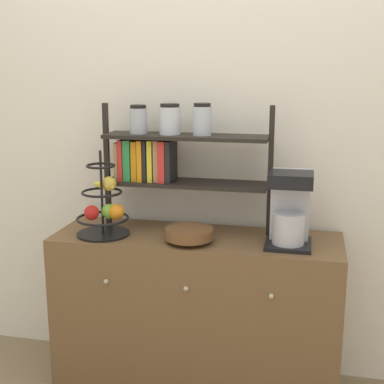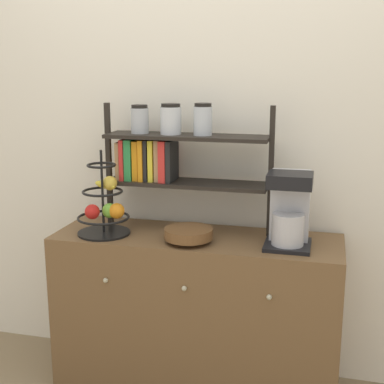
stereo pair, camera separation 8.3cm
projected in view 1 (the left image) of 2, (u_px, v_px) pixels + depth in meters
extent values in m
cube|color=silver|center=(208.00, 124.00, 2.70)|extent=(7.00, 0.05, 2.60)
cube|color=brown|center=(196.00, 312.00, 2.65)|extent=(1.38, 0.44, 0.79)
sphere|color=#B2AD8C|center=(106.00, 281.00, 2.46)|extent=(0.02, 0.02, 0.02)
sphere|color=#B2AD8C|center=(186.00, 289.00, 2.39)|extent=(0.02, 0.02, 0.02)
sphere|color=#B2AD8C|center=(271.00, 296.00, 2.31)|extent=(0.02, 0.02, 0.02)
cube|color=black|center=(288.00, 244.00, 2.42)|extent=(0.21, 0.22, 0.02)
cube|color=#B7B7BC|center=(290.00, 204.00, 2.44)|extent=(0.17, 0.09, 0.32)
cylinder|color=#B7B7BC|center=(289.00, 228.00, 2.39)|extent=(0.14, 0.14, 0.14)
cube|color=black|center=(291.00, 179.00, 2.34)|extent=(0.19, 0.17, 0.06)
cylinder|color=black|center=(103.00, 234.00, 2.59)|extent=(0.25, 0.25, 0.01)
cylinder|color=black|center=(102.00, 192.00, 2.54)|extent=(0.01, 0.01, 0.40)
torus|color=black|center=(103.00, 218.00, 2.57)|extent=(0.25, 0.25, 0.01)
torus|color=black|center=(102.00, 192.00, 2.54)|extent=(0.20, 0.20, 0.01)
torus|color=black|center=(101.00, 166.00, 2.51)|extent=(0.14, 0.14, 0.01)
sphere|color=red|center=(92.00, 213.00, 2.53)|extent=(0.07, 0.07, 0.07)
sphere|color=#6BAD33|center=(109.00, 211.00, 2.56)|extent=(0.07, 0.07, 0.07)
sphere|color=orange|center=(116.00, 212.00, 2.54)|extent=(0.08, 0.08, 0.08)
ellipsoid|color=yellow|center=(104.00, 185.00, 2.59)|extent=(0.15, 0.11, 0.04)
sphere|color=gold|center=(109.00, 184.00, 2.56)|extent=(0.07, 0.07, 0.07)
cylinder|color=brown|center=(189.00, 240.00, 2.47)|extent=(0.12, 0.12, 0.02)
cylinder|color=brown|center=(189.00, 233.00, 2.46)|extent=(0.22, 0.22, 0.05)
cube|color=black|center=(107.00, 165.00, 2.69)|extent=(0.02, 0.02, 0.62)
cube|color=black|center=(270.00, 172.00, 2.52)|extent=(0.02, 0.02, 0.62)
cube|color=black|center=(186.00, 183.00, 2.62)|extent=(0.79, 0.20, 0.02)
cube|color=black|center=(186.00, 137.00, 2.57)|extent=(0.79, 0.20, 0.02)
cube|color=tan|center=(120.00, 160.00, 2.67)|extent=(0.02, 0.13, 0.19)
cube|color=red|center=(125.00, 159.00, 2.66)|extent=(0.02, 0.15, 0.20)
cube|color=#2D8C47|center=(131.00, 159.00, 2.65)|extent=(0.03, 0.14, 0.20)
cube|color=orange|center=(137.00, 160.00, 2.65)|extent=(0.03, 0.13, 0.19)
cube|color=orange|center=(143.00, 160.00, 2.64)|extent=(0.02, 0.15, 0.20)
cube|color=black|center=(148.00, 160.00, 2.64)|extent=(0.02, 0.14, 0.20)
cube|color=yellow|center=(153.00, 160.00, 2.63)|extent=(0.02, 0.14, 0.20)
cube|color=tan|center=(159.00, 160.00, 2.62)|extent=(0.02, 0.12, 0.20)
cube|color=red|center=(165.00, 160.00, 2.62)|extent=(0.03, 0.16, 0.20)
cube|color=black|center=(171.00, 161.00, 2.61)|extent=(0.02, 0.16, 0.20)
cylinder|color=#ADB2B7|center=(138.00, 121.00, 2.60)|extent=(0.09, 0.09, 0.12)
cylinder|color=black|center=(138.00, 107.00, 2.59)|extent=(0.08, 0.08, 0.02)
cylinder|color=silver|center=(170.00, 121.00, 2.57)|extent=(0.10, 0.10, 0.13)
cylinder|color=black|center=(170.00, 105.00, 2.55)|extent=(0.09, 0.09, 0.02)
cylinder|color=silver|center=(202.00, 121.00, 2.53)|extent=(0.09, 0.09, 0.14)
cylinder|color=black|center=(202.00, 105.00, 2.52)|extent=(0.08, 0.08, 0.02)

